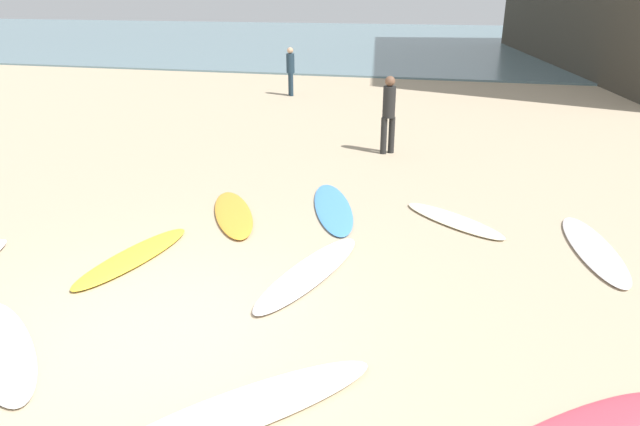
# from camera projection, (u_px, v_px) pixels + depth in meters

# --- Properties ---
(ground_plane) EXTENTS (120.00, 120.00, 0.00)m
(ground_plane) POSITION_uv_depth(u_px,v_px,m) (158.00, 332.00, 6.06)
(ground_plane) COLOR tan
(ocean_water) EXTENTS (120.00, 40.00, 0.08)m
(ocean_water) POSITION_uv_depth(u_px,v_px,m) (425.00, 40.00, 41.54)
(ocean_water) COLOR slate
(ocean_water) RESTS_ON ground_plane
(surfboard_0) EXTENTS (2.21, 2.14, 0.08)m
(surfboard_0) POSITION_uv_depth(u_px,v_px,m) (247.00, 407.00, 4.92)
(surfboard_0) COLOR #EFE2C6
(surfboard_0) RESTS_ON ground_plane
(surfboard_1) EXTENTS (0.84, 2.42, 0.07)m
(surfboard_1) POSITION_uv_depth(u_px,v_px,m) (594.00, 249.00, 7.95)
(surfboard_1) COLOR white
(surfboard_1) RESTS_ON ground_plane
(surfboard_2) EXTENTS (1.16, 2.47, 0.09)m
(surfboard_2) POSITION_uv_depth(u_px,v_px,m) (310.00, 272.00, 7.27)
(surfboard_2) COLOR white
(surfboard_2) RESTS_ON ground_plane
(surfboard_3) EXTENTS (1.36, 2.50, 0.06)m
(surfboard_3) POSITION_uv_depth(u_px,v_px,m) (333.00, 208.00, 9.45)
(surfboard_3) COLOR #4790E5
(surfboard_3) RESTS_ON ground_plane
(surfboard_4) EXTENTS (2.01, 1.84, 0.07)m
(surfboard_4) POSITION_uv_depth(u_px,v_px,m) (2.00, 348.00, 5.74)
(surfboard_4) COLOR silver
(surfboard_4) RESTS_ON ground_plane
(surfboard_5) EXTENTS (1.53, 2.18, 0.08)m
(surfboard_5) POSITION_uv_depth(u_px,v_px,m) (233.00, 214.00, 9.18)
(surfboard_5) COLOR gold
(surfboard_5) RESTS_ON ground_plane
(surfboard_6) EXTENTS (0.93, 2.19, 0.08)m
(surfboard_6) POSITION_uv_depth(u_px,v_px,m) (133.00, 257.00, 7.70)
(surfboard_6) COLOR yellow
(surfboard_6) RESTS_ON ground_plane
(surfboard_8) EXTENTS (1.83, 1.60, 0.07)m
(surfboard_8) POSITION_uv_depth(u_px,v_px,m) (454.00, 220.00, 8.94)
(surfboard_8) COLOR #F5E9C5
(surfboard_8) RESTS_ON ground_plane
(beachgoer_near) EXTENTS (0.39, 0.39, 1.73)m
(beachgoer_near) POSITION_uv_depth(u_px,v_px,m) (389.00, 111.00, 12.39)
(beachgoer_near) COLOR black
(beachgoer_near) RESTS_ON ground_plane
(beachgoer_mid) EXTENTS (0.38, 0.38, 1.64)m
(beachgoer_mid) POSITION_uv_depth(u_px,v_px,m) (291.00, 69.00, 19.42)
(beachgoer_mid) COLOR #1E3342
(beachgoer_mid) RESTS_ON ground_plane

